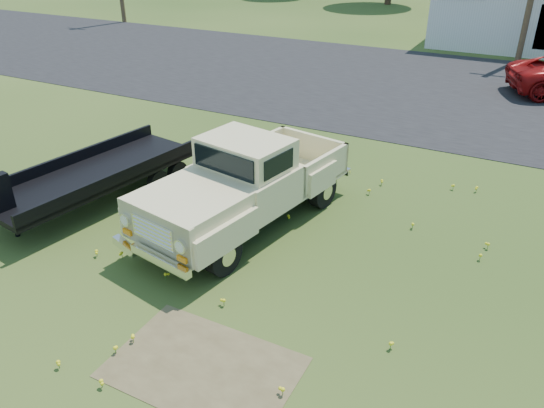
{
  "coord_description": "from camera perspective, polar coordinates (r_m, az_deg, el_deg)",
  "views": [
    {
      "loc": [
        5.39,
        -8.1,
        6.4
      ],
      "look_at": [
        0.68,
        1.0,
        0.9
      ],
      "focal_mm": 35.0,
      "sensor_mm": 36.0,
      "label": 1
    }
  ],
  "objects": [
    {
      "name": "dirt_patch_a",
      "position": [
        9.06,
        -7.37,
        -17.02
      ],
      "size": [
        3.0,
        2.0,
        0.01
      ],
      "primitive_type": "cube",
      "color": "brown",
      "rests_on": "ground"
    },
    {
      "name": "vintage_pickup_truck",
      "position": [
        12.18,
        -2.78,
        2.33
      ],
      "size": [
        3.39,
        6.31,
        2.17
      ],
      "primitive_type": null,
      "rotation": [
        0.0,
        0.0,
        -0.19
      ],
      "color": "beige",
      "rests_on": "ground"
    },
    {
      "name": "flatbed_trailer",
      "position": [
        14.15,
        -18.56,
        3.45
      ],
      "size": [
        2.93,
        6.23,
        1.63
      ],
      "primitive_type": null,
      "rotation": [
        0.0,
        0.0,
        -0.16
      ],
      "color": "black",
      "rests_on": "ground"
    },
    {
      "name": "asphalt_lot",
      "position": [
        24.56,
        14.05,
        12.3
      ],
      "size": [
        90.0,
        14.0,
        0.02
      ],
      "primitive_type": "cube",
      "color": "black",
      "rests_on": "ground"
    },
    {
      "name": "dirt_patch_b",
      "position": [
        15.17,
        -4.67,
        3.17
      ],
      "size": [
        2.2,
        1.6,
        0.01
      ],
      "primitive_type": "cube",
      "color": "brown",
      "rests_on": "ground"
    },
    {
      "name": "ground",
      "position": [
        11.64,
        -5.27,
        -5.25
      ],
      "size": [
        140.0,
        140.0,
        0.0
      ],
      "primitive_type": "plane",
      "color": "#254014",
      "rests_on": "ground"
    }
  ]
}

